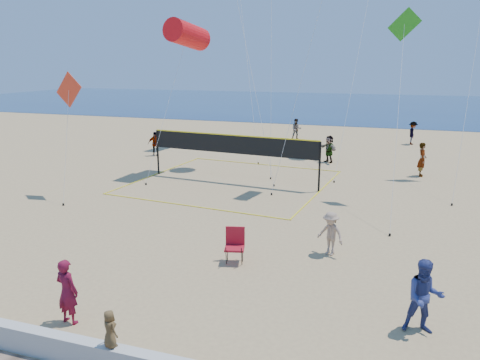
% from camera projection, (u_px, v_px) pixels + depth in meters
% --- Properties ---
extents(ground, '(120.00, 120.00, 0.00)m').
position_uv_depth(ground, '(176.00, 303.00, 12.48)').
color(ground, tan).
rests_on(ground, ground).
extents(ocean, '(140.00, 50.00, 0.03)m').
position_uv_depth(ocean, '(362.00, 105.00, 69.43)').
color(ocean, navy).
rests_on(ocean, ground).
extents(seawall, '(32.00, 0.30, 0.60)m').
position_uv_depth(seawall, '(111.00, 359.00, 9.65)').
color(seawall, '#BBBBB6').
rests_on(seawall, ground).
extents(woman, '(0.65, 0.46, 1.67)m').
position_uv_depth(woman, '(67.00, 291.00, 11.36)').
color(woman, maroon).
rests_on(woman, ground).
extents(toddler, '(0.46, 0.39, 0.80)m').
position_uv_depth(toddler, '(110.00, 329.00, 9.47)').
color(toddler, brown).
rests_on(toddler, seawall).
extents(bystander_a, '(0.99, 0.82, 1.83)m').
position_uv_depth(bystander_a, '(424.00, 297.00, 10.93)').
color(bystander_a, navy).
rests_on(bystander_a, ground).
extents(bystander_b, '(1.10, 0.91, 1.48)m').
position_uv_depth(bystander_b, '(330.00, 233.00, 15.46)').
color(bystander_b, tan).
rests_on(bystander_b, ground).
extents(far_person_0, '(1.04, 0.74, 1.65)m').
position_uv_depth(far_person_0, '(155.00, 144.00, 31.85)').
color(far_person_0, gray).
rests_on(far_person_0, ground).
extents(far_person_1, '(1.52, 1.47, 1.73)m').
position_uv_depth(far_person_1, '(329.00, 149.00, 29.73)').
color(far_person_1, gray).
rests_on(far_person_1, ground).
extents(far_person_2, '(0.47, 0.70, 1.90)m').
position_uv_depth(far_person_2, '(422.00, 160.00, 26.09)').
color(far_person_2, gray).
rests_on(far_person_2, ground).
extents(far_person_3, '(0.97, 0.84, 1.70)m').
position_uv_depth(far_person_3, '(296.00, 129.00, 38.58)').
color(far_person_3, gray).
rests_on(far_person_3, ground).
extents(far_person_4, '(0.71, 1.18, 1.79)m').
position_uv_depth(far_person_4, '(413.00, 133.00, 36.15)').
color(far_person_4, gray).
rests_on(far_person_4, ground).
extents(camp_chair, '(0.73, 0.86, 1.26)m').
position_uv_depth(camp_chair, '(235.00, 243.00, 14.92)').
color(camp_chair, maroon).
rests_on(camp_chair, ground).
extents(volleyball_net, '(10.43, 10.29, 2.56)m').
position_uv_depth(volleyball_net, '(233.00, 150.00, 24.59)').
color(volleyball_net, black).
rests_on(volleyball_net, ground).
extents(kite_0, '(1.91, 4.95, 8.49)m').
position_uv_depth(kite_0, '(187.00, 35.00, 25.29)').
color(kite_0, red).
rests_on(kite_0, ground).
extents(kite_3, '(1.67, 1.97, 5.84)m').
position_uv_depth(kite_3, '(69.00, 94.00, 21.47)').
color(kite_3, red).
rests_on(kite_3, ground).
extents(kite_4, '(1.41, 5.41, 8.52)m').
position_uv_depth(kite_4, '(404.00, 37.00, 19.96)').
color(kite_4, '#238F1B').
rests_on(kite_4, ground).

